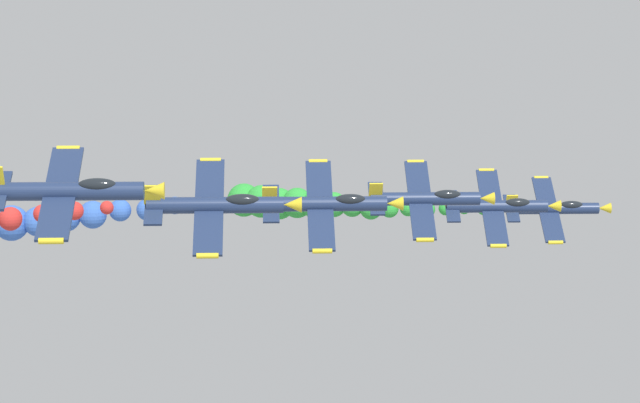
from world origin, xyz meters
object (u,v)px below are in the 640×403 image
object	(u,v)px
airplane_lead	(554,208)
airplane_right_outer	(218,205)
airplane_right_inner	(427,199)
airplane_left_outer	(328,204)
airplane_trailing	(70,191)
airplane_left_inner	(499,206)

from	to	relation	value
airplane_lead	airplane_right_outer	xyz separation A→B (m)	(42.53, -31.31, 6.55)
airplane_right_inner	airplane_left_outer	world-z (taller)	airplane_left_outer
airplane_right_inner	airplane_left_outer	size ratio (longest dim) A/B	1.00
airplane_lead	airplane_trailing	xyz separation A→B (m)	(52.20, -39.68, 8.80)
airplane_right_inner	airplane_right_outer	size ratio (longest dim) A/B	1.00
airplane_left_inner	airplane_right_outer	xyz separation A→B (m)	(31.21, -23.96, 4.68)
airplane_right_inner	airplane_left_outer	xyz separation A→B (m)	(11.79, -8.71, 1.29)
airplane_lead	airplane_left_outer	distance (m)	40.31
airplane_right_inner	airplane_left_inner	bearing A→B (deg)	140.85
airplane_trailing	airplane_left_outer	bearing A→B (deg)	140.98
airplane_left_inner	airplane_lead	bearing A→B (deg)	146.99
airplane_left_inner	airplane_right_inner	bearing A→B (deg)	-39.15
airplane_left_inner	airplane_left_outer	size ratio (longest dim) A/B	1.00
airplane_left_outer	airplane_trailing	bearing A→B (deg)	-39.02
airplane_left_outer	airplane_left_inner	bearing A→B (deg)	142.33
airplane_lead	airplane_left_outer	world-z (taller)	airplane_left_outer
airplane_left_inner	airplane_trailing	bearing A→B (deg)	-38.33
airplane_lead	airplane_left_inner	bearing A→B (deg)	-33.01
airplane_left_inner	airplane_right_outer	distance (m)	39.62
airplane_right_outer	airplane_right_inner	bearing A→B (deg)	143.20
airplane_lead	airplane_right_inner	distance (m)	25.61
airplane_left_inner	airplane_right_inner	world-z (taller)	airplane_right_inner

